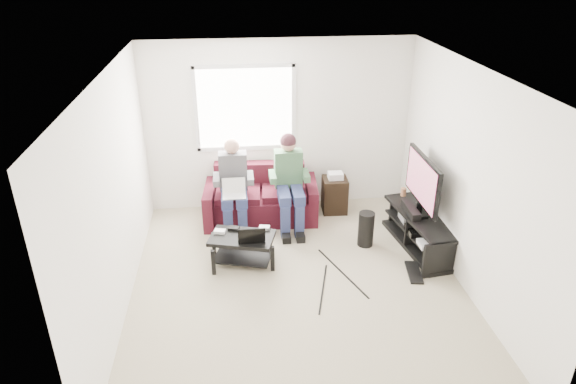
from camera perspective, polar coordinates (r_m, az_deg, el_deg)
The scene contains 26 objects.
floor at distance 6.40m, azimuth 1.06°, elevation -10.32°, with size 4.50×4.50×0.00m, color #B3A68B.
ceiling at distance 5.30m, azimuth 1.29°, elevation 13.03°, with size 4.50×4.50×0.00m, color white.
wall_back at distance 7.81m, azimuth -1.02°, elevation 7.33°, with size 4.50×4.50×0.00m, color white.
wall_front at distance 3.85m, azimuth 5.69°, elevation -14.23°, with size 4.50×4.50×0.00m, color white.
wall_left at distance 5.83m, azimuth -18.71°, elevation -0.72°, with size 4.50×4.50×0.00m, color white.
wall_right at distance 6.29m, azimuth 19.53°, elevation 1.11°, with size 4.50×4.50×0.00m, color white.
window at distance 7.67m, azimuth -4.79°, elevation 9.26°, with size 1.48×0.04×1.28m.
sofa at distance 7.77m, azimuth -3.01°, elevation -0.81°, with size 1.73×0.89×0.79m.
person_left at distance 7.33m, azimuth -6.06°, elevation 1.02°, with size 0.40×0.70×1.32m.
person_right at distance 7.36m, azimuth 0.15°, elevation 1.80°, with size 0.40×0.71×1.36m.
laptop_silver at distance 7.11m, azimuth -6.02°, elevation -0.03°, with size 0.32×0.22×0.24m, color silver, non-canonical shape.
coffee_table at distance 6.67m, azimuth -5.11°, elevation -5.72°, with size 0.91×0.69×0.40m.
laptop_black at distance 6.49m, azimuth -4.11°, elevation -4.31°, with size 0.34×0.24×0.24m, color black, non-canonical shape.
controller_a at distance 6.71m, azimuth -7.58°, elevation -4.37°, with size 0.14×0.09×0.04m, color silver.
controller_b at distance 6.76m, azimuth -6.05°, elevation -4.04°, with size 0.14×0.09×0.04m, color black.
controller_c at distance 6.75m, azimuth -2.64°, elevation -3.99°, with size 0.14×0.09×0.04m, color gray.
tv_stand at distance 7.26m, azimuth 14.37°, elevation -4.44°, with size 0.63×1.50×0.48m.
tv at distance 7.02m, azimuth 14.72°, elevation 1.09°, with size 0.12×1.10×0.81m.
soundbar at distance 7.15m, azimuth 13.47°, elevation -1.93°, with size 0.12×0.50×0.10m, color black.
drink_cup at distance 7.61m, azimuth 12.71°, elevation 0.00°, with size 0.08×0.08×0.12m, color #A16845.
console_white at distance 6.91m, azimuth 15.54°, elevation -5.58°, with size 0.30×0.22×0.06m, color silver.
console_grey at distance 7.46m, azimuth 13.67°, elevation -2.77°, with size 0.34×0.26×0.08m, color gray.
console_black at distance 7.18m, azimuth 14.57°, elevation -4.12°, with size 0.38×0.30×0.07m, color black.
subwoofer at distance 7.14m, azimuth 8.66°, elevation -4.09°, with size 0.22×0.22×0.49m, color black.
keyboard_floor at distance 6.79m, azimuth 13.82°, elevation -8.65°, with size 0.16×0.49×0.03m, color black.
end_table at distance 7.97m, azimuth 5.20°, elevation -0.21°, with size 0.37×0.37×0.65m.
Camera 1 is at (-0.70, -5.12, 3.77)m, focal length 32.00 mm.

